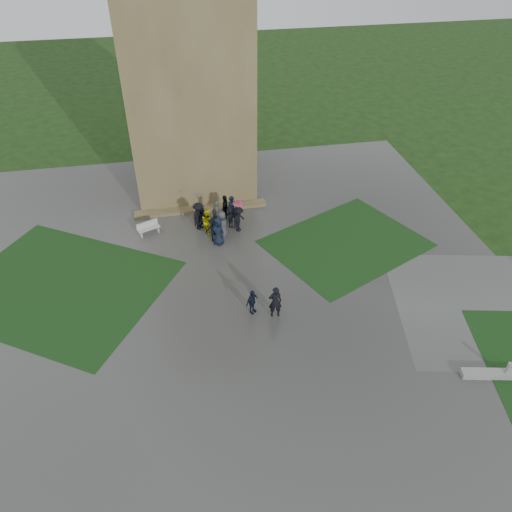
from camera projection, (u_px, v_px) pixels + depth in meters
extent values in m
plane|color=black|center=(221.00, 316.00, 25.95)|extent=(120.00, 120.00, 0.00)
cube|color=#383836|center=(216.00, 291.00, 27.51)|extent=(34.00, 34.00, 0.02)
cube|color=black|center=(61.00, 287.00, 27.81)|extent=(14.10, 13.46, 0.01)
cube|color=black|center=(346.00, 243.00, 31.11)|extent=(11.12, 10.15, 0.01)
cube|color=brown|center=(185.00, 56.00, 32.25)|extent=(8.00, 8.00, 18.00)
cube|color=brown|center=(201.00, 209.00, 34.17)|extent=(9.00, 0.80, 0.22)
cylinder|color=gray|center=(508.00, 370.00, 22.56)|extent=(0.20, 0.20, 0.90)
cube|color=#B8B9B3|center=(149.00, 228.00, 31.69)|extent=(1.48, 0.94, 0.06)
cube|color=#B8B9B3|center=(141.00, 234.00, 31.58)|extent=(0.22, 0.38, 0.40)
cube|color=#B8B9B3|center=(157.00, 229.00, 32.07)|extent=(0.22, 0.38, 0.40)
cube|color=#B8B9B3|center=(147.00, 224.00, 31.70)|extent=(1.34, 0.59, 0.38)
imported|color=black|center=(231.00, 218.00, 32.11)|extent=(1.08, 0.81, 1.49)
imported|color=black|center=(232.00, 210.00, 32.43)|extent=(0.72, 0.49, 1.94)
imported|color=black|center=(225.00, 208.00, 32.77)|extent=(0.89, 1.19, 1.81)
imported|color=#3E3F43|center=(217.00, 213.00, 32.28)|extent=(0.76, 0.71, 1.74)
imported|color=black|center=(202.00, 216.00, 32.27)|extent=(0.86, 1.43, 1.45)
imported|color=black|center=(199.00, 216.00, 31.86)|extent=(1.19, 1.38, 1.90)
imported|color=#D5CC0C|center=(207.00, 221.00, 31.56)|extent=(0.86, 0.96, 1.71)
imported|color=black|center=(214.00, 230.00, 30.87)|extent=(1.17, 0.84, 1.64)
imported|color=black|center=(218.00, 231.00, 30.53)|extent=(1.09, 1.06, 1.85)
imported|color=#3E3F43|center=(222.00, 225.00, 31.17)|extent=(0.79, 1.00, 1.81)
imported|color=black|center=(239.00, 219.00, 31.73)|extent=(1.14, 1.23, 1.72)
imported|color=#E55E82|center=(238.00, 205.00, 31.09)|extent=(0.71, 0.71, 0.63)
imported|color=#603188|center=(197.00, 200.00, 31.14)|extent=(0.99, 0.99, 0.91)
imported|color=black|center=(252.00, 302.00, 25.76)|extent=(0.96, 0.90, 1.45)
imported|color=black|center=(275.00, 302.00, 25.42)|extent=(0.71, 0.49, 1.90)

